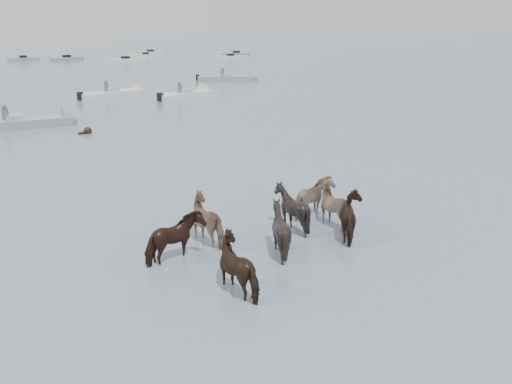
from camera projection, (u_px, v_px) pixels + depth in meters
ground at (250, 286)px, 11.26m from camera, size 400.00×400.00×0.00m
pony_herd at (277, 223)px, 13.43m from camera, size 6.49×4.36×1.39m
swimming_pony at (87, 132)px, 26.86m from camera, size 0.72×0.44×0.44m
motorboat_b at (31, 122)px, 28.65m from camera, size 6.65×2.76×1.92m
motorboat_c at (121, 93)px, 40.50m from camera, size 6.03×2.50×1.92m
motorboat_d at (192, 95)px, 39.79m from camera, size 5.35×2.43×1.92m
motorboat_e at (234, 78)px, 51.60m from camera, size 6.10×4.49×1.92m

